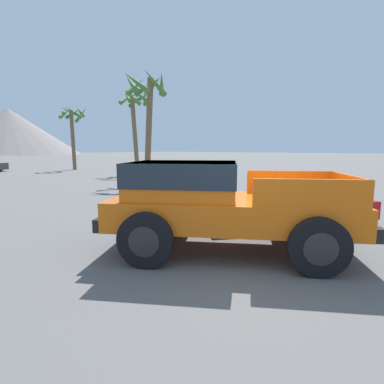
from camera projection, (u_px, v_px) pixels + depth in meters
name	position (u px, v px, depth m)	size (l,w,h in m)	color
ground_plane	(236.00, 256.00, 5.82)	(320.00, 320.00, 0.00)	#5B5956
orange_pickup_truck	(214.00, 200.00, 5.99)	(4.27, 5.15, 1.81)	orange
red_convertible_car	(286.00, 207.00, 8.50)	(4.68, 4.25, 1.03)	#B21419
palm_tree_tall	(147.00, 100.00, 18.00)	(2.95, 2.88, 6.63)	brown
palm_tree_short	(73.00, 122.00, 29.63)	(2.60, 2.56, 6.31)	brown
palm_tree_leaning	(135.00, 112.00, 24.71)	(2.54, 2.53, 6.87)	brown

